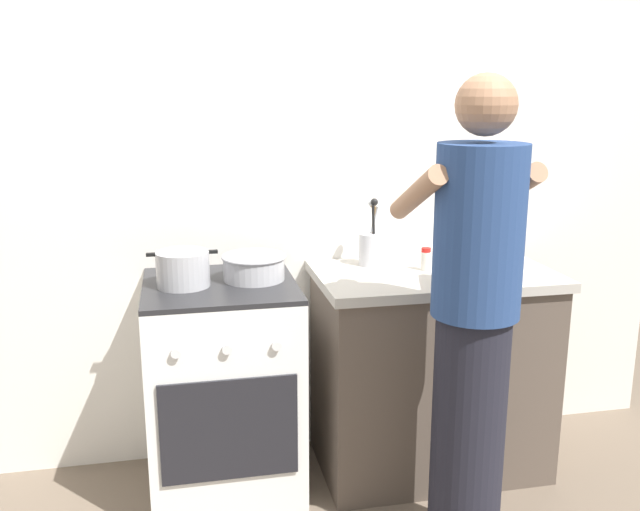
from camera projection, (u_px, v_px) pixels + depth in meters
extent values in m
plane|color=#6B5B4C|center=(314.00, 496.00, 2.87)|extent=(6.00, 6.00, 0.00)
cube|color=silver|center=(335.00, 180.00, 3.09)|extent=(3.20, 0.10, 2.50)
cube|color=brown|center=(430.00, 375.00, 3.02)|extent=(0.96, 0.56, 0.86)
cube|color=#B7B2A8|center=(434.00, 276.00, 2.91)|extent=(1.00, 0.60, 0.04)
cube|color=white|center=(224.00, 391.00, 2.83)|extent=(0.60, 0.60, 0.88)
cube|color=#232326|center=(220.00, 286.00, 2.73)|extent=(0.60, 0.60, 0.02)
cube|color=black|center=(230.00, 430.00, 2.55)|extent=(0.51, 0.01, 0.40)
cylinder|color=silver|center=(176.00, 353.00, 2.43)|extent=(0.04, 0.01, 0.04)
cylinder|color=silver|center=(227.00, 350.00, 2.47)|extent=(0.04, 0.01, 0.04)
cylinder|color=silver|center=(277.00, 346.00, 2.50)|extent=(0.04, 0.01, 0.04)
cylinder|color=#B2B2B7|center=(183.00, 269.00, 2.67)|extent=(0.21, 0.21, 0.14)
cube|color=black|center=(151.00, 255.00, 2.63)|extent=(0.04, 0.02, 0.01)
cube|color=black|center=(213.00, 252.00, 2.68)|extent=(0.04, 0.02, 0.01)
cylinder|color=#B7B7BC|center=(254.00, 268.00, 2.77)|extent=(0.25, 0.25, 0.10)
torus|color=#B7B7BC|center=(254.00, 257.00, 2.76)|extent=(0.26, 0.26, 0.01)
cylinder|color=silver|center=(370.00, 249.00, 2.99)|extent=(0.10, 0.10, 0.14)
cylinder|color=black|center=(374.00, 233.00, 2.97)|extent=(0.03, 0.03, 0.25)
sphere|color=black|center=(374.00, 202.00, 2.93)|extent=(0.03, 0.03, 0.03)
cylinder|color=#9E7547|center=(372.00, 233.00, 2.99)|extent=(0.03, 0.03, 0.23)
sphere|color=#9E7547|center=(373.00, 204.00, 2.96)|extent=(0.03, 0.03, 0.03)
cylinder|color=#B7BABF|center=(371.00, 233.00, 2.99)|extent=(0.06, 0.04, 0.24)
sphere|color=#B7BABF|center=(372.00, 203.00, 2.96)|extent=(0.03, 0.03, 0.03)
cylinder|color=silver|center=(426.00, 261.00, 2.91)|extent=(0.04, 0.04, 0.08)
cylinder|color=red|center=(426.00, 250.00, 2.90)|extent=(0.04, 0.04, 0.02)
cylinder|color=black|center=(468.00, 435.00, 2.45)|extent=(0.26, 0.26, 0.90)
cylinder|color=navy|center=(479.00, 231.00, 2.28)|extent=(0.30, 0.30, 0.58)
sphere|color=#A07254|center=(486.00, 105.00, 2.18)|extent=(0.20, 0.20, 0.20)
cylinder|color=#A07254|center=(417.00, 194.00, 2.35)|extent=(0.07, 0.41, 0.24)
cylinder|color=#A07254|center=(509.00, 191.00, 2.42)|extent=(0.07, 0.41, 0.24)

